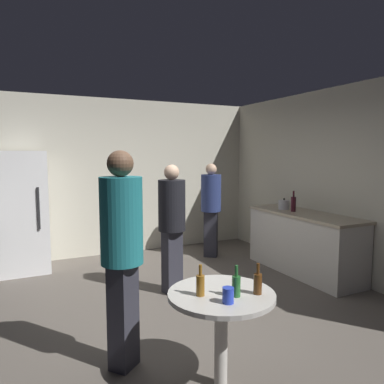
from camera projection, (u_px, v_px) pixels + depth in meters
ground_plane at (169, 313)px, 4.15m from camera, size 5.20×5.20×0.10m
wall_back at (112, 177)px, 6.36m from camera, size 5.32×0.06×2.70m
wall_side_right at (342, 183)px, 5.13m from camera, size 0.06×5.20×2.70m
refrigerator at (22, 212)px, 5.40m from camera, size 0.70×0.68×1.80m
kitchen_counter at (303, 243)px, 5.38m from camera, size 0.64×1.89×0.90m
kettle at (284, 205)px, 5.67m from camera, size 0.24×0.17×0.18m
wine_bottle_on_counter at (293, 204)px, 5.44m from camera, size 0.08×0.08×0.31m
foreground_table at (221, 306)px, 2.71m from camera, size 0.80×0.80×0.73m
beer_bottle_amber at (200, 284)px, 2.64m from camera, size 0.06×0.06×0.23m
beer_bottle_brown at (258, 283)px, 2.67m from camera, size 0.06×0.06×0.23m
beer_bottle_green at (236, 285)px, 2.62m from camera, size 0.06×0.06×0.23m
plastic_cup_blue at (228, 295)px, 2.51m from camera, size 0.08×0.08×0.11m
person_in_teal_shirt at (122, 243)px, 2.92m from camera, size 0.48×0.48×1.79m
person_in_black_shirt at (172, 219)px, 4.56m from camera, size 0.40×0.40×1.63m
person_in_navy_shirt at (211, 203)px, 6.19m from camera, size 0.48×0.48×1.59m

